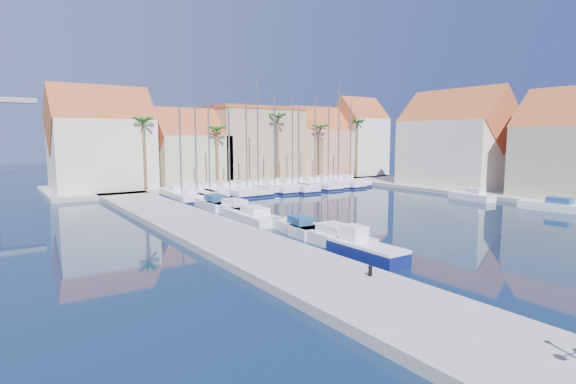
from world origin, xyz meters
name	(u,v)px	position (x,y,z in m)	size (l,w,h in m)	color
ground	(467,264)	(0.00, 0.00, 0.00)	(260.00, 260.00, 0.00)	#081B31
quay_west	(223,237)	(-9.00, 13.50, 0.25)	(6.00, 77.00, 0.50)	gray
shore_north	(236,182)	(10.00, 48.00, 0.25)	(54.00, 16.00, 0.50)	gray
shore_east	(516,194)	(32.00, 15.00, 0.25)	(12.00, 60.00, 0.50)	gray
bollard	(370,271)	(-7.29, 0.42, 0.76)	(0.21, 0.21, 0.52)	black
fishing_boat	(364,249)	(-4.09, 4.19, 0.63)	(1.84, 5.41, 1.89)	#0E1857
motorboat_west_0	(330,236)	(-3.15, 8.57, 0.51)	(2.49, 7.35, 1.40)	white
motorboat_west_1	(297,227)	(-3.28, 12.40, 0.51)	(2.22, 5.52, 1.40)	white
motorboat_west_2	(252,216)	(-3.82, 18.44, 0.51)	(2.55, 7.22, 1.40)	white
motorboat_west_3	(232,208)	(-3.18, 23.55, 0.51)	(2.55, 7.07, 1.40)	white
motorboat_west_4	(213,203)	(-3.25, 27.58, 0.51)	(2.74, 7.33, 1.40)	white
motorboat_west_5	(190,196)	(-3.37, 33.87, 0.51)	(2.31, 6.17, 1.40)	white
motorboat_west_6	(176,193)	(-3.55, 37.65, 0.51)	(2.14, 5.91, 1.40)	white
motorboat_east_0	(554,206)	(24.01, 6.73, 0.51)	(2.49, 6.25, 1.40)	white
motorboat_east_1	(472,196)	(23.99, 15.79, 0.51)	(2.10, 5.43, 1.40)	white
sailboat_0	(180,194)	(-3.81, 35.73, 0.58)	(3.29, 10.66, 12.55)	white
sailboat_1	(195,193)	(-1.78, 36.15, 0.56)	(3.14, 11.54, 11.47)	white
sailboat_2	(209,191)	(0.29, 36.73, 0.61)	(2.94, 8.70, 12.63)	white
sailboat_3	(228,190)	(2.67, 36.24, 0.57)	(3.03, 10.07, 11.01)	white
sailboat_4	(245,189)	(5.13, 36.23, 0.58)	(3.25, 9.74, 11.72)	white
sailboat_5	(256,187)	(7.06, 36.54, 0.67)	(2.64, 8.30, 14.89)	white
sailboat_6	(273,187)	(9.30, 36.02, 0.60)	(2.80, 9.44, 12.68)	white
sailboat_7	(290,186)	(11.97, 35.72, 0.58)	(2.89, 10.45, 12.25)	white
sailboat_8	(297,184)	(13.87, 36.86, 0.60)	(2.57, 8.60, 12.01)	white
sailboat_9	(312,184)	(16.32, 36.43, 0.58)	(2.78, 10.46, 12.75)	white
sailboat_10	(326,183)	(18.65, 36.11, 0.60)	(2.94, 8.61, 11.85)	white
sailboat_11	(335,182)	(20.56, 36.32, 0.62)	(3.47, 10.20, 14.95)	white
sailboat_12	(348,181)	(23.04, 36.31, 0.62)	(2.22, 8.09, 12.18)	white
building_0	(102,143)	(-10.00, 47.00, 6.52)	(12.30, 9.00, 13.50)	beige
building_1	(190,151)	(2.00, 47.00, 5.30)	(10.30, 8.00, 11.00)	#C0AF87
building_2	(252,144)	(13.00, 48.00, 6.26)	(14.20, 10.20, 11.50)	#9C8260
building_3	(316,145)	(25.00, 47.00, 5.86)	(10.30, 8.00, 12.00)	#B8775D
building_4	(358,139)	(34.00, 46.00, 6.97)	(8.30, 8.00, 14.00)	white
building_6	(456,143)	(32.00, 24.00, 6.52)	(9.00, 14.30, 13.50)	beige
palm_0	(143,123)	(-6.00, 42.00, 9.08)	(2.60, 2.60, 10.15)	brown
palm_1	(217,131)	(4.00, 42.00, 8.14)	(2.60, 2.60, 9.15)	brown
palm_2	(278,119)	(14.00, 42.00, 10.02)	(2.60, 2.60, 11.15)	brown
palm_3	(320,129)	(22.00, 42.00, 8.61)	(2.60, 2.60, 9.65)	brown
palm_4	(357,124)	(30.00, 42.00, 9.55)	(2.60, 2.60, 10.65)	brown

